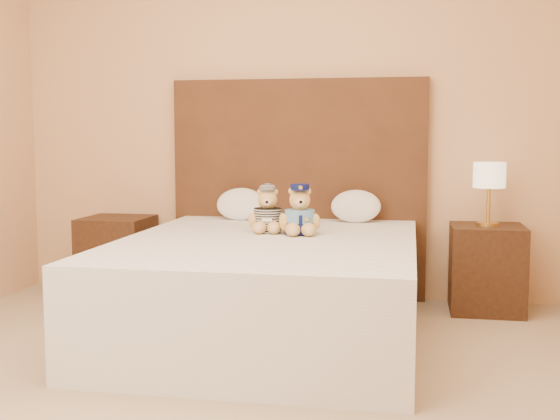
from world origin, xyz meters
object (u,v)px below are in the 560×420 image
Objects in this scene: teddy_prisoner at (268,210)px; pillow_left at (240,202)px; bed at (269,287)px; nightstand_right at (487,268)px; lamp at (489,178)px; teddy_police at (300,210)px; pillow_right at (356,205)px; nightstand_left at (117,256)px.

pillow_left is at bearing 110.15° from teddy_prisoner.
teddy_prisoner is at bearing 102.88° from bed.
nightstand_right is 0.57m from lamp.
lamp is at bearing 32.62° from bed.
pillow_right is (0.27, 0.65, -0.03)m from teddy_police.
pillow_left is at bearing 113.76° from bed.
nightstand_left is 1.38m from teddy_prisoner.
nightstand_left is at bearing -178.97° from pillow_right.
teddy_prisoner is (-1.31, -0.56, -0.17)m from lamp.
lamp is 1.28m from teddy_police.
pillow_right is (-0.84, 0.03, -0.18)m from lamp.
nightstand_right is at bearing 0.00° from lamp.
teddy_police is at bearing -24.33° from teddy_prisoner.
teddy_police is (-1.11, -0.62, -0.16)m from lamp.
nightstand_right is 1.38× the size of lamp.
pillow_left reaches higher than pillow_right.
teddy_prisoner is (-1.31, -0.56, 0.41)m from nightstand_right.
nightstand_right is at bearing 16.22° from teddy_police.
bed is at bearing -141.43° from teddy_police.
bed is 1.48m from nightstand_left.
teddy_prisoner is 0.80× the size of pillow_left.
lamp is (2.50, 0.00, 0.57)m from nightstand_left.
bed is 6.98× the size of teddy_police.
bed is 0.48m from teddy_police.
teddy_police is 0.21m from teddy_prisoner.
nightstand_right is 0.92m from pillow_right.
bed is 1.01m from pillow_right.
teddy_police is (0.14, 0.18, 0.42)m from bed.
teddy_prisoner is 0.81× the size of pillow_right.
teddy_police is 0.82m from pillow_left.
bed is at bearing -32.62° from nightstand_left.
pillow_left reaches higher than nightstand_left.
bed is at bearing -84.78° from teddy_prisoner.
nightstand_left is 1.00× the size of nightstand_right.
teddy_prisoner is at bearing -62.20° from pillow_left.
bed is at bearing -147.38° from lamp.
teddy_police is 0.88× the size of pillow_right.
bed is 3.64× the size of nightstand_left.
nightstand_left is 1.38× the size of lamp.
nightstand_right is 1.33m from teddy_police.
bed is 1.59m from lamp.
pillow_left is at bearing 178.94° from lamp.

